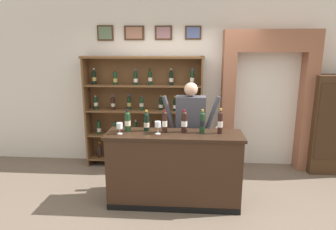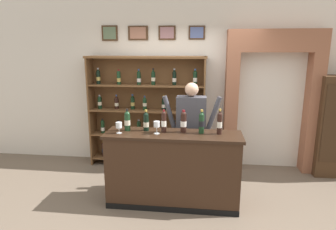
{
  "view_description": "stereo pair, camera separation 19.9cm",
  "coord_description": "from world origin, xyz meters",
  "px_view_note": "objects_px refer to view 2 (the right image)",
  "views": [
    {
      "loc": [
        0.11,
        -3.75,
        2.13
      ],
      "look_at": [
        -0.18,
        0.28,
        1.21
      ],
      "focal_mm": 31.2,
      "sensor_mm": 36.0,
      "label": 1
    },
    {
      "loc": [
        0.31,
        -3.73,
        2.13
      ],
      "look_at": [
        -0.18,
        0.28,
        1.21
      ],
      "focal_mm": 31.2,
      "sensor_mm": 36.0,
      "label": 2
    }
  ],
  "objects_px": {
    "shopkeeper": "(191,125)",
    "wine_glass_left": "(119,126)",
    "tasting_counter": "(173,169)",
    "tasting_bottle_rosso": "(202,122)",
    "tasting_bottle_super_tuscan": "(220,123)",
    "tasting_bottle_riserva": "(146,121)",
    "tasting_bottle_bianco": "(184,121)",
    "tasting_bottle_brunello": "(127,121)",
    "wine_shelf": "(147,108)",
    "wine_glass_right": "(157,125)",
    "tasting_bottle_vin_santo": "(164,121)"
  },
  "relations": [
    {
      "from": "tasting_bottle_brunello",
      "to": "wine_glass_left",
      "type": "relative_size",
      "value": 2.01
    },
    {
      "from": "tasting_bottle_riserva",
      "to": "tasting_bottle_super_tuscan",
      "type": "height_order",
      "value": "tasting_bottle_super_tuscan"
    },
    {
      "from": "tasting_counter",
      "to": "tasting_bottle_vin_santo",
      "type": "relative_size",
      "value": 5.85
    },
    {
      "from": "tasting_bottle_brunello",
      "to": "wine_glass_right",
      "type": "relative_size",
      "value": 1.79
    },
    {
      "from": "tasting_bottle_bianco",
      "to": "tasting_counter",
      "type": "bearing_deg",
      "value": -148.63
    },
    {
      "from": "tasting_counter",
      "to": "wine_glass_left",
      "type": "bearing_deg",
      "value": -173.98
    },
    {
      "from": "tasting_bottle_rosso",
      "to": "wine_shelf",
      "type": "bearing_deg",
      "value": 127.01
    },
    {
      "from": "wine_shelf",
      "to": "tasting_counter",
      "type": "bearing_deg",
      "value": -65.8
    },
    {
      "from": "tasting_bottle_bianco",
      "to": "wine_glass_right",
      "type": "relative_size",
      "value": 1.79
    },
    {
      "from": "tasting_counter",
      "to": "tasting_bottle_super_tuscan",
      "type": "relative_size",
      "value": 5.39
    },
    {
      "from": "shopkeeper",
      "to": "wine_glass_left",
      "type": "height_order",
      "value": "shopkeeper"
    },
    {
      "from": "tasting_bottle_rosso",
      "to": "tasting_bottle_super_tuscan",
      "type": "xyz_separation_m",
      "value": [
        0.24,
        -0.01,
        0.01
      ]
    },
    {
      "from": "tasting_bottle_bianco",
      "to": "wine_glass_right",
      "type": "distance_m",
      "value": 0.37
    },
    {
      "from": "tasting_counter",
      "to": "tasting_bottle_brunello",
      "type": "height_order",
      "value": "tasting_bottle_brunello"
    },
    {
      "from": "wine_shelf",
      "to": "tasting_bottle_super_tuscan",
      "type": "distance_m",
      "value": 1.82
    },
    {
      "from": "tasting_bottle_super_tuscan",
      "to": "wine_glass_left",
      "type": "relative_size",
      "value": 2.25
    },
    {
      "from": "tasting_counter",
      "to": "wine_glass_left",
      "type": "relative_size",
      "value": 12.11
    },
    {
      "from": "shopkeeper",
      "to": "tasting_bottle_riserva",
      "type": "height_order",
      "value": "shopkeeper"
    },
    {
      "from": "shopkeeper",
      "to": "wine_glass_right",
      "type": "height_order",
      "value": "shopkeeper"
    },
    {
      "from": "tasting_counter",
      "to": "shopkeeper",
      "type": "xyz_separation_m",
      "value": [
        0.22,
        0.5,
        0.51
      ]
    },
    {
      "from": "wine_shelf",
      "to": "tasting_bottle_brunello",
      "type": "xyz_separation_m",
      "value": [
        -0.02,
        -1.31,
        0.09
      ]
    },
    {
      "from": "tasting_bottle_riserva",
      "to": "wine_glass_right",
      "type": "xyz_separation_m",
      "value": [
        0.17,
        -0.14,
        -0.01
      ]
    },
    {
      "from": "tasting_counter",
      "to": "shopkeeper",
      "type": "height_order",
      "value": "shopkeeper"
    },
    {
      "from": "tasting_bottle_rosso",
      "to": "tasting_bottle_super_tuscan",
      "type": "relative_size",
      "value": 0.94
    },
    {
      "from": "tasting_bottle_rosso",
      "to": "tasting_bottle_brunello",
      "type": "bearing_deg",
      "value": 179.6
    },
    {
      "from": "tasting_counter",
      "to": "tasting_bottle_riserva",
      "type": "relative_size",
      "value": 6.26
    },
    {
      "from": "shopkeeper",
      "to": "wine_glass_left",
      "type": "relative_size",
      "value": 10.87
    },
    {
      "from": "tasting_counter",
      "to": "tasting_bottle_rosso",
      "type": "height_order",
      "value": "tasting_bottle_rosso"
    },
    {
      "from": "shopkeeper",
      "to": "tasting_bottle_brunello",
      "type": "bearing_deg",
      "value": -153.46
    },
    {
      "from": "shopkeeper",
      "to": "tasting_bottle_super_tuscan",
      "type": "distance_m",
      "value": 0.62
    },
    {
      "from": "tasting_bottle_rosso",
      "to": "wine_glass_right",
      "type": "xyz_separation_m",
      "value": [
        -0.59,
        -0.1,
        -0.03
      ]
    },
    {
      "from": "wine_glass_left",
      "to": "tasting_bottle_super_tuscan",
      "type": "bearing_deg",
      "value": 5.25
    },
    {
      "from": "tasting_counter",
      "to": "tasting_bottle_super_tuscan",
      "type": "height_order",
      "value": "tasting_bottle_super_tuscan"
    },
    {
      "from": "shopkeeper",
      "to": "wine_glass_right",
      "type": "relative_size",
      "value": 9.64
    },
    {
      "from": "tasting_bottle_brunello",
      "to": "tasting_bottle_bianco",
      "type": "relative_size",
      "value": 1.0
    },
    {
      "from": "tasting_counter",
      "to": "wine_glass_left",
      "type": "height_order",
      "value": "wine_glass_left"
    },
    {
      "from": "tasting_bottle_vin_santo",
      "to": "wine_glass_right",
      "type": "distance_m",
      "value": 0.12
    },
    {
      "from": "tasting_bottle_brunello",
      "to": "tasting_counter",
      "type": "bearing_deg",
      "value": -5.96
    },
    {
      "from": "shopkeeper",
      "to": "tasting_bottle_riserva",
      "type": "distance_m",
      "value": 0.74
    },
    {
      "from": "wine_shelf",
      "to": "wine_glass_left",
      "type": "distance_m",
      "value": 1.46
    },
    {
      "from": "tasting_bottle_rosso",
      "to": "tasting_bottle_super_tuscan",
      "type": "height_order",
      "value": "tasting_bottle_super_tuscan"
    },
    {
      "from": "tasting_bottle_super_tuscan",
      "to": "tasting_bottle_riserva",
      "type": "bearing_deg",
      "value": 177.1
    },
    {
      "from": "tasting_bottle_riserva",
      "to": "tasting_bottle_rosso",
      "type": "height_order",
      "value": "tasting_bottle_rosso"
    },
    {
      "from": "shopkeeper",
      "to": "tasting_bottle_super_tuscan",
      "type": "height_order",
      "value": "shopkeeper"
    },
    {
      "from": "wine_shelf",
      "to": "tasting_bottle_super_tuscan",
      "type": "height_order",
      "value": "wine_shelf"
    },
    {
      "from": "tasting_bottle_brunello",
      "to": "tasting_bottle_super_tuscan",
      "type": "xyz_separation_m",
      "value": [
        1.25,
        -0.02,
        0.01
      ]
    },
    {
      "from": "shopkeeper",
      "to": "wine_glass_left",
      "type": "distance_m",
      "value": 1.1
    },
    {
      "from": "tasting_bottle_bianco",
      "to": "wine_glass_left",
      "type": "relative_size",
      "value": 2.02
    },
    {
      "from": "tasting_counter",
      "to": "tasting_bottle_super_tuscan",
      "type": "bearing_deg",
      "value": 4.34
    },
    {
      "from": "wine_shelf",
      "to": "wine_glass_right",
      "type": "height_order",
      "value": "wine_shelf"
    }
  ]
}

